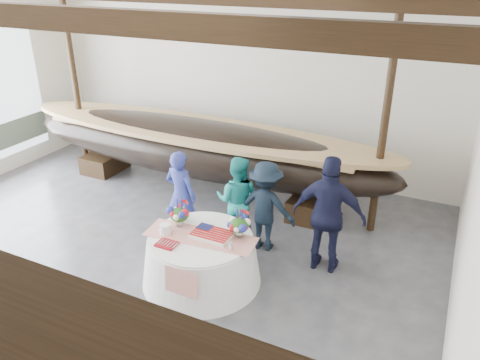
% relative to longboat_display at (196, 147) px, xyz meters
% --- Properties ---
extents(floor, '(10.00, 12.00, 0.01)m').
position_rel_longboat_display_xyz_m(floor, '(0.30, -4.28, -1.04)').
color(floor, '#3D3D42').
rests_on(floor, ground).
extents(wall_back, '(10.00, 0.02, 4.50)m').
position_rel_longboat_display_xyz_m(wall_back, '(0.30, 1.72, 1.21)').
color(wall_back, silver).
rests_on(wall_back, ground).
extents(wall_right, '(0.02, 12.00, 4.50)m').
position_rel_longboat_display_xyz_m(wall_right, '(5.30, -4.28, 1.21)').
color(wall_right, silver).
rests_on(wall_right, ground).
extents(pavilion_structure, '(9.80, 11.76, 4.50)m').
position_rel_longboat_display_xyz_m(pavilion_structure, '(0.30, -3.53, 2.96)').
color(pavilion_structure, black).
rests_on(pavilion_structure, ground).
extents(longboat_display, '(8.69, 1.74, 1.63)m').
position_rel_longboat_display_xyz_m(longboat_display, '(0.00, 0.00, 0.00)').
color(longboat_display, black).
rests_on(longboat_display, ground).
extents(banquet_table, '(1.88, 1.88, 0.81)m').
position_rel_longboat_display_xyz_m(banquet_table, '(1.69, -2.75, -0.64)').
color(banquet_table, silver).
rests_on(banquet_table, ground).
extents(tabletop_items, '(1.79, 0.95, 0.40)m').
position_rel_longboat_display_xyz_m(tabletop_items, '(1.68, -2.60, -0.08)').
color(tabletop_items, red).
rests_on(tabletop_items, banquet_table).
extents(guest_woman_blue, '(0.64, 0.45, 1.68)m').
position_rel_longboat_display_xyz_m(guest_woman_blue, '(0.69, -1.71, -0.20)').
color(guest_woman_blue, navy).
rests_on(guest_woman_blue, ground).
extents(guest_woman_teal, '(0.90, 0.76, 1.63)m').
position_rel_longboat_display_xyz_m(guest_woman_teal, '(1.68, -1.42, -0.22)').
color(guest_woman_teal, teal).
rests_on(guest_woman_teal, ground).
extents(guest_man_left, '(1.09, 0.67, 1.63)m').
position_rel_longboat_display_xyz_m(guest_man_left, '(2.21, -1.43, -0.22)').
color(guest_man_left, black).
rests_on(guest_man_left, ground).
extents(guest_man_right, '(1.19, 0.54, 2.00)m').
position_rel_longboat_display_xyz_m(guest_man_right, '(3.36, -1.58, -0.04)').
color(guest_man_right, black).
rests_on(guest_man_right, ground).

